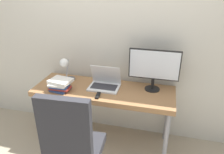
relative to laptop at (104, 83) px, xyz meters
name	(u,v)px	position (x,y,z in m)	size (l,w,h in m)	color
wall_back	(111,37)	(0.00, 0.30, 0.48)	(8.00, 0.05, 2.60)	beige
desk	(104,94)	(0.00, -0.05, -0.13)	(1.66, 0.57, 0.76)	#996B42
laptop	(104,83)	(0.00, 0.00, 0.00)	(0.36, 0.26, 0.26)	silver
monitor	(154,67)	(0.56, 0.08, 0.23)	(0.57, 0.18, 0.48)	black
desk_lamp	(65,67)	(-0.49, 0.00, 0.16)	(0.13, 0.24, 0.33)	#4C4C51
office_chair	(72,145)	(-0.04, -0.90, -0.18)	(0.64, 0.65, 1.17)	black
book_stack	(60,85)	(-0.47, -0.21, 0.02)	(0.27, 0.23, 0.13)	#334C8C
tv_remote	(98,95)	(-0.01, -0.23, -0.04)	(0.05, 0.13, 0.02)	black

